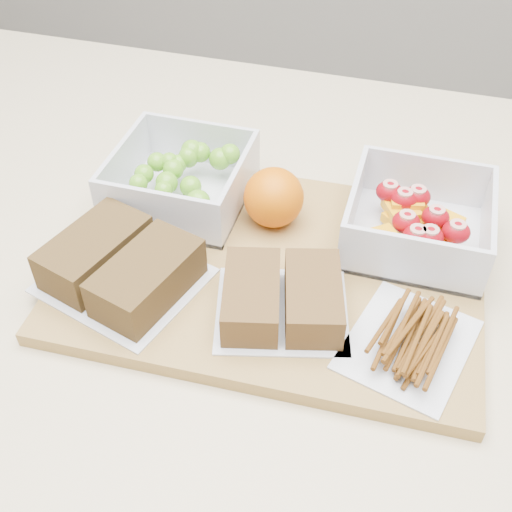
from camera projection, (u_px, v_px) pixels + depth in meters
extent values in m
cube|color=beige|center=(260.00, 485.00, 0.98)|extent=(1.20, 0.90, 0.90)
cube|color=#A07D42|center=(273.00, 269.00, 0.66)|extent=(0.43, 0.32, 0.02)
cube|color=silver|center=(183.00, 196.00, 0.73)|extent=(0.14, 0.14, 0.01)
cube|color=silver|center=(201.00, 143.00, 0.76)|extent=(0.14, 0.01, 0.06)
cube|color=silver|center=(157.00, 215.00, 0.67)|extent=(0.14, 0.01, 0.06)
cube|color=silver|center=(239.00, 187.00, 0.70)|extent=(0.01, 0.13, 0.06)
cube|color=silver|center=(124.00, 167.00, 0.73)|extent=(0.01, 0.13, 0.06)
sphere|color=#5EA522|center=(167.00, 183.00, 0.71)|extent=(0.03, 0.03, 0.03)
sphere|color=#5EA522|center=(144.00, 174.00, 0.71)|extent=(0.02, 0.02, 0.02)
sphere|color=#5EA522|center=(188.00, 156.00, 0.73)|extent=(0.02, 0.02, 0.02)
sphere|color=#5EA522|center=(191.00, 187.00, 0.72)|extent=(0.02, 0.02, 0.02)
sphere|color=#5EA522|center=(157.00, 162.00, 0.73)|extent=(0.02, 0.02, 0.02)
sphere|color=#5EA522|center=(165.00, 184.00, 0.72)|extent=(0.02, 0.02, 0.02)
sphere|color=#5EA522|center=(169.00, 161.00, 0.73)|extent=(0.02, 0.02, 0.02)
sphere|color=#5EA522|center=(198.00, 202.00, 0.67)|extent=(0.03, 0.03, 0.03)
sphere|color=#5EA522|center=(220.00, 159.00, 0.73)|extent=(0.03, 0.03, 0.03)
sphere|color=#5EA522|center=(192.00, 151.00, 0.74)|extent=(0.03, 0.03, 0.03)
sphere|color=#5EA522|center=(138.00, 183.00, 0.70)|extent=(0.02, 0.02, 0.02)
sphere|color=#5EA522|center=(230.00, 154.00, 0.73)|extent=(0.02, 0.02, 0.02)
sphere|color=#5EA522|center=(173.00, 208.00, 0.68)|extent=(0.02, 0.02, 0.02)
sphere|color=#5EA522|center=(189.00, 158.00, 0.74)|extent=(0.02, 0.02, 0.02)
sphere|color=#5EA522|center=(173.00, 169.00, 0.73)|extent=(0.02, 0.02, 0.02)
sphere|color=#5EA522|center=(200.00, 152.00, 0.74)|extent=(0.02, 0.02, 0.02)
sphere|color=#5EA522|center=(198.00, 203.00, 0.67)|extent=(0.03, 0.03, 0.03)
sphere|color=#5EA522|center=(204.00, 216.00, 0.68)|extent=(0.02, 0.02, 0.02)
sphere|color=#5EA522|center=(179.00, 163.00, 0.73)|extent=(0.02, 0.02, 0.02)
sphere|color=#5EA522|center=(164.00, 190.00, 0.70)|extent=(0.02, 0.02, 0.02)
cube|color=silver|center=(414.00, 237.00, 0.68)|extent=(0.14, 0.14, 0.01)
cube|color=silver|center=(425.00, 179.00, 0.71)|extent=(0.14, 0.01, 0.06)
cube|color=silver|center=(411.00, 262.00, 0.62)|extent=(0.14, 0.01, 0.06)
cube|color=silver|center=(487.00, 230.00, 0.65)|extent=(0.01, 0.13, 0.06)
cube|color=silver|center=(353.00, 206.00, 0.68)|extent=(0.01, 0.13, 0.06)
cube|color=orange|center=(419.00, 241.00, 0.66)|extent=(0.04, 0.05, 0.01)
cube|color=orange|center=(407.00, 209.00, 0.69)|extent=(0.05, 0.06, 0.01)
cube|color=orange|center=(428.00, 225.00, 0.67)|extent=(0.05, 0.05, 0.01)
cube|color=orange|center=(442.00, 225.00, 0.69)|extent=(0.05, 0.05, 0.01)
cube|color=orange|center=(401.00, 209.00, 0.68)|extent=(0.05, 0.05, 0.01)
cube|color=orange|center=(406.00, 201.00, 0.68)|extent=(0.04, 0.04, 0.01)
cube|color=orange|center=(385.00, 241.00, 0.64)|extent=(0.05, 0.05, 0.01)
cube|color=orange|center=(432.00, 247.00, 0.65)|extent=(0.04, 0.04, 0.01)
cube|color=orange|center=(402.00, 220.00, 0.68)|extent=(0.05, 0.05, 0.01)
ellipsoid|color=#9F0717|center=(435.00, 217.00, 0.66)|extent=(0.03, 0.03, 0.02)
ellipsoid|color=#9F0717|center=(429.00, 237.00, 0.64)|extent=(0.03, 0.03, 0.02)
ellipsoid|color=#9F0717|center=(389.00, 192.00, 0.69)|extent=(0.03, 0.03, 0.02)
ellipsoid|color=#9F0717|center=(456.00, 232.00, 0.64)|extent=(0.03, 0.03, 0.02)
ellipsoid|color=#9F0717|center=(404.00, 199.00, 0.68)|extent=(0.03, 0.03, 0.02)
ellipsoid|color=#9F0717|center=(417.00, 237.00, 0.64)|extent=(0.03, 0.03, 0.02)
ellipsoid|color=#9F0717|center=(406.00, 222.00, 0.65)|extent=(0.03, 0.03, 0.02)
ellipsoid|color=#9F0717|center=(417.00, 197.00, 0.68)|extent=(0.03, 0.03, 0.02)
sphere|color=orange|center=(274.00, 197.00, 0.68)|extent=(0.07, 0.07, 0.07)
cube|color=silver|center=(124.00, 280.00, 0.64)|extent=(0.17, 0.16, 0.00)
cube|color=#503A1B|center=(95.00, 252.00, 0.64)|extent=(0.09, 0.12, 0.04)
cube|color=#503A1B|center=(147.00, 278.00, 0.61)|extent=(0.09, 0.12, 0.04)
cube|color=silver|center=(282.00, 311.00, 0.61)|extent=(0.15, 0.14, 0.00)
cube|color=brown|center=(252.00, 296.00, 0.60)|extent=(0.07, 0.11, 0.04)
cube|color=brown|center=(313.00, 298.00, 0.60)|extent=(0.07, 0.11, 0.04)
cube|color=silver|center=(408.00, 344.00, 0.58)|extent=(0.13, 0.15, 0.00)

